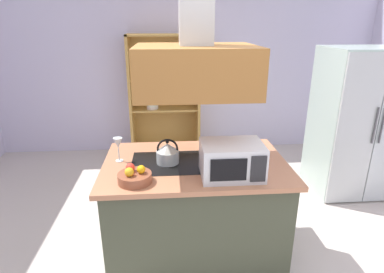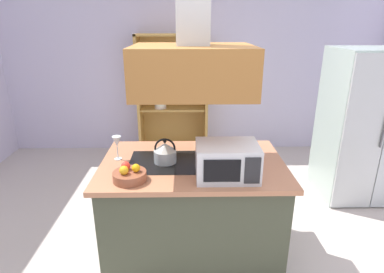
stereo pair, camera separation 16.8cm
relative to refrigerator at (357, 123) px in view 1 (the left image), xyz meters
name	(u,v)px [view 1 (the left image)]	position (x,y,z in m)	size (l,w,h in m)	color
wall_back	(185,66)	(-1.95, 1.61, 0.48)	(6.00, 0.12, 2.70)	silver
kitchen_island	(195,208)	(-2.03, -1.04, -0.42)	(1.52, 0.99, 0.90)	#3F4432
range_hood	(196,55)	(-2.03, -1.04, 0.90)	(0.90, 0.70, 1.22)	#A2672F
refrigerator	(357,123)	(0.00, 0.00, 0.00)	(0.90, 0.78, 1.74)	#ADC4B9
dish_cabinet	(165,103)	(-2.29, 1.39, -0.06)	(1.06, 0.40, 1.84)	#B98A42
kettle	(168,153)	(-2.25, -1.04, 0.12)	(0.19, 0.19, 0.21)	#AFBBBD
cutting_board	(218,146)	(-1.78, -0.71, 0.04)	(0.34, 0.24, 0.02)	white
microwave	(232,160)	(-1.78, -1.31, 0.16)	(0.46, 0.35, 0.26)	silver
wine_glass_on_counter	(118,144)	(-2.66, -0.97, 0.18)	(0.08, 0.08, 0.21)	silver
fruit_bowl	(134,177)	(-2.50, -1.36, 0.07)	(0.25, 0.25, 0.13)	brown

